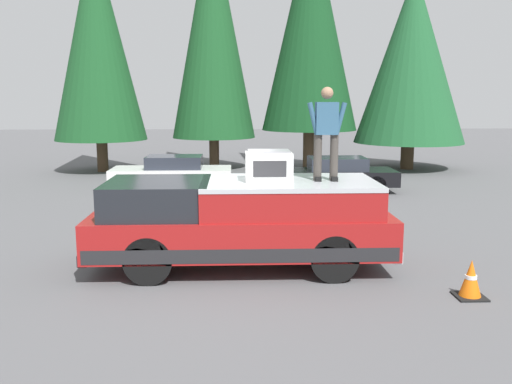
# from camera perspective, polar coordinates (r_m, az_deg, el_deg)

# --- Properties ---
(ground_plane) EXTENTS (90.00, 90.00, 0.00)m
(ground_plane) POSITION_cam_1_polar(r_m,az_deg,el_deg) (10.56, -5.11, -7.71)
(ground_plane) COLOR #565659
(pickup_truck) EXTENTS (2.01, 5.54, 1.65)m
(pickup_truck) POSITION_cam_1_polar(r_m,az_deg,el_deg) (10.29, -1.52, -3.10)
(pickup_truck) COLOR maroon
(pickup_truck) RESTS_ON ground
(compressor_unit) EXTENTS (0.65, 0.84, 0.56)m
(compressor_unit) POSITION_cam_1_polar(r_m,az_deg,el_deg) (10.08, 1.32, 2.71)
(compressor_unit) COLOR white
(compressor_unit) RESTS_ON pickup_truck
(person_on_truck_bed) EXTENTS (0.29, 0.72, 1.69)m
(person_on_truck_bed) POSITION_cam_1_polar(r_m,az_deg,el_deg) (10.15, 7.26, 6.23)
(person_on_truck_bed) COLOR #423D38
(person_on_truck_bed) RESTS_ON pickup_truck
(parked_car_black) EXTENTS (1.64, 4.10, 1.16)m
(parked_car_black) POSITION_cam_1_polar(r_m,az_deg,el_deg) (18.87, 8.08, 1.81)
(parked_car_black) COLOR black
(parked_car_black) RESTS_ON ground
(parked_car_white) EXTENTS (1.64, 4.10, 1.16)m
(parked_car_white) POSITION_cam_1_polar(r_m,az_deg,el_deg) (19.34, -8.60, 1.99)
(parked_car_white) COLOR white
(parked_car_white) RESTS_ON ground
(traffic_cone) EXTENTS (0.47, 0.47, 0.62)m
(traffic_cone) POSITION_cam_1_polar(r_m,az_deg,el_deg) (9.55, 21.21, -8.43)
(traffic_cone) COLOR black
(traffic_cone) RESTS_ON ground
(conifer_far_left) EXTENTS (4.75, 4.75, 8.45)m
(conifer_far_left) POSITION_cam_1_polar(r_m,az_deg,el_deg) (25.39, 15.72, 13.11)
(conifer_far_left) COLOR #4C3826
(conifer_far_left) RESTS_ON ground
(conifer_left) EXTENTS (4.08, 4.08, 10.66)m
(conifer_left) POSITION_cam_1_polar(r_m,az_deg,el_deg) (24.54, 5.63, 16.80)
(conifer_left) COLOR #4C3826
(conifer_left) RESTS_ON ground
(conifer_center_left) EXTENTS (3.64, 3.64, 10.86)m
(conifer_center_left) POSITION_cam_1_polar(r_m,az_deg,el_deg) (24.88, -4.48, 16.55)
(conifer_center_left) COLOR #4C3826
(conifer_center_left) RESTS_ON ground
(conifer_center_right) EXTENTS (3.84, 3.84, 9.73)m
(conifer_center_right) POSITION_cam_1_polar(r_m,az_deg,el_deg) (24.62, -16.04, 14.93)
(conifer_center_right) COLOR #4C3826
(conifer_center_right) RESTS_ON ground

